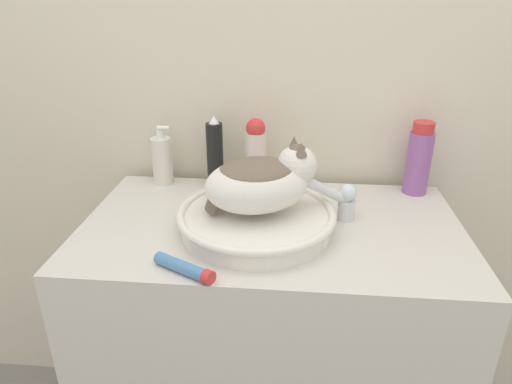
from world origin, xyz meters
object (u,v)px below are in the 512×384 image
object	(u,v)px
cat	(261,180)
hairspray_can_black	(215,153)
soap_pump_bottle	(162,160)
cream_tube	(185,268)
lotion_bottle_white	(256,153)
mouthwash_bottle	(419,159)
faucet	(340,198)

from	to	relation	value
cat	hairspray_can_black	distance (m)	0.30
soap_pump_bottle	cream_tube	bearing A→B (deg)	-69.34
cat	hairspray_can_black	world-z (taller)	cat
lotion_bottle_white	mouthwash_bottle	distance (m)	0.46
faucet	lotion_bottle_white	world-z (taller)	lotion_bottle_white
cat	lotion_bottle_white	xyz separation A→B (m)	(-0.04, 0.26, -0.03)
lotion_bottle_white	cream_tube	bearing A→B (deg)	-102.50
soap_pump_bottle	lotion_bottle_white	world-z (taller)	lotion_bottle_white
hairspray_can_black	lotion_bottle_white	xyz separation A→B (m)	(0.12, 0.00, 0.00)
soap_pump_bottle	mouthwash_bottle	world-z (taller)	mouthwash_bottle
faucet	soap_pump_bottle	world-z (taller)	soap_pump_bottle
hairspray_can_black	cream_tube	size ratio (longest dim) A/B	1.49
lotion_bottle_white	cat	bearing A→B (deg)	-81.97
mouthwash_bottle	soap_pump_bottle	bearing A→B (deg)	180.00
faucet	cream_tube	world-z (taller)	faucet
cream_tube	faucet	bearing A→B (deg)	39.13
cat	hairspray_can_black	bearing A→B (deg)	100.95
cat	mouthwash_bottle	world-z (taller)	cat
cat	lotion_bottle_white	bearing A→B (deg)	78.22
soap_pump_bottle	lotion_bottle_white	xyz separation A→B (m)	(0.28, 0.00, 0.03)
soap_pump_bottle	mouthwash_bottle	distance (m)	0.73
soap_pump_bottle	lotion_bottle_white	distance (m)	0.28
faucet	mouthwash_bottle	size ratio (longest dim) A/B	0.74
faucet	soap_pump_bottle	bearing A→B (deg)	-40.65
faucet	lotion_bottle_white	bearing A→B (deg)	-59.99
lotion_bottle_white	hairspray_can_black	bearing A→B (deg)	180.00
cat	faucet	world-z (taller)	cat
soap_pump_bottle	lotion_bottle_white	bearing A→B (deg)	0.00
cat	hairspray_can_black	xyz separation A→B (m)	(-0.15, 0.26, -0.03)
lotion_bottle_white	mouthwash_bottle	bearing A→B (deg)	0.00
hairspray_can_black	faucet	bearing A→B (deg)	-29.19
cat	hairspray_can_black	size ratio (longest dim) A/B	1.38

